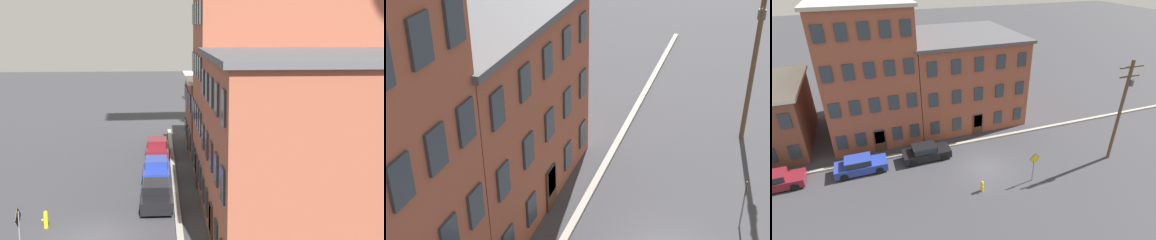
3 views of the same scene
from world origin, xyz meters
TOP-DOWN VIEW (x-y plane):
  - kerb_strip at (0.00, 4.50)m, footprint 56.00×0.36m
  - apartment_far at (1.61, 11.63)m, footprint 12.10×11.78m
  - caution_sign at (3.01, -2.86)m, footprint 0.94×0.08m
  - utility_pole at (11.58, -2.31)m, footprint 2.40×0.44m

SIDE VIEW (x-z plane):
  - kerb_strip at x=0.00m, z-range 0.00..0.16m
  - caution_sign at x=3.01m, z-range 0.46..3.17m
  - apartment_far at x=1.61m, z-range 0.01..9.50m
  - utility_pole at x=11.58m, z-range 0.58..10.03m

